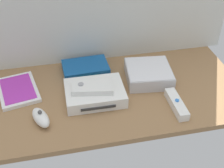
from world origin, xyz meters
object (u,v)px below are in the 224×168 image
(game_case, at_px, (18,90))
(network_router, at_px, (86,68))
(remote_wand, at_px, (176,104))
(remote_nunchuk, at_px, (41,118))
(mini_computer, at_px, (148,74))
(remote_classic_pad, at_px, (92,87))
(game_console, at_px, (95,93))

(game_case, relative_size, network_router, 1.16)
(remote_wand, distance_m, remote_nunchuk, 0.46)
(mini_computer, distance_m, network_router, 0.25)
(game_case, relative_size, remote_nunchuk, 1.95)
(remote_nunchuk, bearing_deg, game_case, 92.56)
(remote_classic_pad, bearing_deg, remote_wand, -11.49)
(game_case, xyz_separation_m, remote_classic_pad, (0.27, -0.10, 0.05))
(network_router, xyz_separation_m, remote_nunchuk, (-0.18, -0.26, 0.00))
(game_case, distance_m, remote_wand, 0.58)
(game_case, bearing_deg, remote_nunchuk, -77.47)
(game_console, xyz_separation_m, game_case, (-0.27, 0.10, -0.01))
(game_console, xyz_separation_m, network_router, (-0.01, 0.17, -0.00))
(remote_nunchuk, relative_size, remote_classic_pad, 0.70)
(network_router, height_order, remote_nunchuk, remote_nunchuk)
(mini_computer, xyz_separation_m, remote_classic_pad, (-0.23, -0.07, 0.03))
(game_console, distance_m, remote_classic_pad, 0.03)
(mini_computer, bearing_deg, remote_wand, -75.77)
(network_router, distance_m, remote_classic_pad, 0.18)
(mini_computer, xyz_separation_m, network_router, (-0.23, 0.10, -0.01))
(mini_computer, relative_size, remote_wand, 1.27)
(mini_computer, distance_m, remote_nunchuk, 0.45)
(game_console, height_order, network_router, game_console)
(game_console, relative_size, remote_classic_pad, 1.36)
(game_case, bearing_deg, mini_computer, -14.22)
(mini_computer, xyz_separation_m, remote_wand, (0.05, -0.18, -0.01))
(game_console, height_order, remote_nunchuk, remote_nunchuk)
(mini_computer, height_order, remote_classic_pad, remote_classic_pad)
(mini_computer, bearing_deg, remote_classic_pad, -162.72)
(mini_computer, height_order, remote_wand, mini_computer)
(network_router, bearing_deg, game_case, -165.99)
(remote_nunchuk, xyz_separation_m, remote_classic_pad, (0.19, 0.09, 0.03))
(remote_nunchuk, bearing_deg, remote_wand, -24.24)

